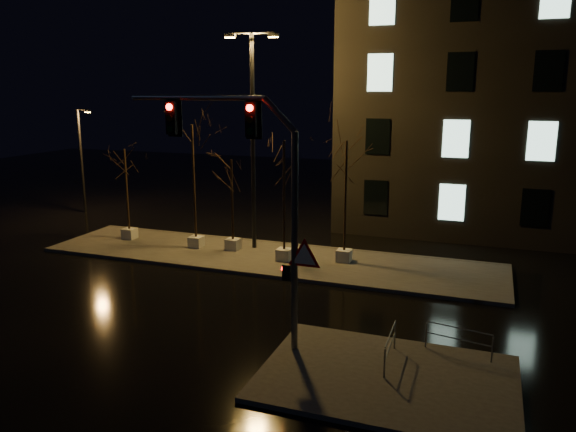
% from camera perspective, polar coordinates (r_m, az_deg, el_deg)
% --- Properties ---
extents(ground, '(90.00, 90.00, 0.00)m').
position_cam_1_polar(ground, '(21.85, -8.20, -8.71)').
color(ground, black).
rests_on(ground, ground).
extents(median, '(22.00, 5.00, 0.15)m').
position_cam_1_polar(median, '(26.96, -2.19, -4.25)').
color(median, '#43403B').
rests_on(median, ground).
extents(sidewalk_corner, '(7.00, 5.00, 0.15)m').
position_cam_1_polar(sidewalk_corner, '(16.53, 10.03, -15.89)').
color(sidewalk_corner, '#43403B').
rests_on(sidewalk_corner, ground).
extents(building, '(25.00, 12.00, 15.00)m').
position_cam_1_polar(building, '(36.11, 27.23, 10.65)').
color(building, black).
rests_on(building, ground).
extents(tree_0, '(1.80, 1.80, 4.92)m').
position_cam_1_polar(tree_0, '(30.52, -16.18, 4.58)').
color(tree_0, silver).
rests_on(tree_0, median).
extents(tree_1, '(1.80, 1.80, 6.31)m').
position_cam_1_polar(tree_1, '(27.92, -9.64, 6.37)').
color(tree_1, silver).
rests_on(tree_1, median).
extents(tree_2, '(1.80, 1.80, 4.62)m').
position_cam_1_polar(tree_2, '(27.39, -5.75, 3.67)').
color(tree_2, silver).
rests_on(tree_2, median).
extents(tree_3, '(1.80, 1.80, 5.72)m').
position_cam_1_polar(tree_3, '(25.37, -0.41, 4.91)').
color(tree_3, silver).
rests_on(tree_3, median).
extents(tree_4, '(1.80, 1.80, 5.72)m').
position_cam_1_polar(tree_4, '(25.32, 5.91, 4.84)').
color(tree_4, silver).
rests_on(tree_4, median).
extents(traffic_signal_mast, '(6.25, 0.24, 7.63)m').
position_cam_1_polar(traffic_signal_mast, '(16.66, -3.33, 3.11)').
color(traffic_signal_mast, '#5A5D62').
rests_on(traffic_signal_mast, sidewalk_corner).
extents(streetlight_main, '(2.59, 0.83, 10.42)m').
position_cam_1_polar(streetlight_main, '(27.42, -3.60, 8.97)').
color(streetlight_main, black).
rests_on(streetlight_main, median).
extents(streetlight_far, '(1.31, 0.50, 6.75)m').
position_cam_1_polar(streetlight_far, '(38.89, -20.19, 5.70)').
color(streetlight_far, black).
rests_on(streetlight_far, ground).
extents(guard_rail_a, '(1.97, 0.42, 0.86)m').
position_cam_1_polar(guard_rail_a, '(17.89, 16.94, -11.67)').
color(guard_rail_a, '#5A5D62').
rests_on(guard_rail_a, sidewalk_corner).
extents(guard_rail_b, '(0.08, 1.96, 0.93)m').
position_cam_1_polar(guard_rail_b, '(16.94, 10.34, -12.60)').
color(guard_rail_b, '#5A5D62').
rests_on(guard_rail_b, sidewalk_corner).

